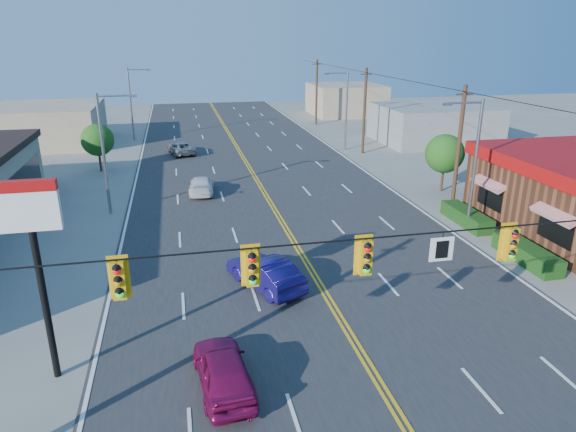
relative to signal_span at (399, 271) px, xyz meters
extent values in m
plane|color=gray|center=(0.12, 0.00, -4.89)|extent=(160.00, 160.00, 0.00)
cube|color=#2D2D30|center=(0.12, 20.00, -4.86)|extent=(20.00, 120.00, 0.06)
cylinder|color=black|center=(0.12, 0.00, 1.11)|extent=(24.00, 0.05, 0.05)
cube|color=white|center=(1.32, 0.00, 0.56)|extent=(0.75, 0.04, 0.75)
cube|color=#D89E0C|center=(-7.88, 0.00, 0.54)|extent=(0.55, 0.34, 1.25)
cube|color=#D89E0C|center=(-4.38, 0.00, 0.54)|extent=(0.55, 0.34, 1.25)
cube|color=#D89E0C|center=(-1.08, 0.00, 0.54)|extent=(0.55, 0.34, 1.25)
cube|color=#D89E0C|center=(3.62, 0.00, 0.54)|extent=(0.55, 0.34, 1.25)
cube|color=#194214|center=(11.62, 12.00, -4.44)|extent=(1.20, 9.00, 0.90)
cylinder|color=black|center=(-10.88, 4.00, -1.89)|extent=(0.24, 0.24, 6.00)
cube|color=white|center=(-10.88, 4.00, 1.31)|extent=(1.90, 0.30, 1.30)
cylinder|color=gray|center=(11.12, 14.00, -0.89)|extent=(0.20, 0.20, 8.00)
cylinder|color=gray|center=(10.02, 14.00, 2.91)|extent=(2.20, 0.12, 0.12)
cube|color=gray|center=(8.92, 14.00, 2.86)|extent=(0.50, 0.25, 0.15)
cylinder|color=gray|center=(11.12, 38.00, -0.89)|extent=(0.20, 0.20, 8.00)
cylinder|color=gray|center=(10.02, 38.00, 2.91)|extent=(2.20, 0.12, 0.12)
cube|color=gray|center=(8.92, 38.00, 2.86)|extent=(0.50, 0.25, 0.15)
cylinder|color=gray|center=(-10.88, 22.00, -0.89)|extent=(0.20, 0.20, 8.00)
cylinder|color=gray|center=(-9.78, 22.00, 2.91)|extent=(2.20, 0.12, 0.12)
cube|color=gray|center=(-8.68, 22.00, 2.86)|extent=(0.50, 0.25, 0.15)
cylinder|color=gray|center=(-10.88, 48.00, -0.89)|extent=(0.20, 0.20, 8.00)
cylinder|color=gray|center=(-9.78, 48.00, 2.91)|extent=(2.20, 0.12, 0.12)
cube|color=gray|center=(-8.68, 48.00, 2.86)|extent=(0.50, 0.25, 0.15)
cylinder|color=#47301E|center=(12.32, 18.00, -0.69)|extent=(0.28, 0.28, 8.40)
cylinder|color=#47301E|center=(12.32, 36.00, -0.69)|extent=(0.28, 0.28, 8.40)
cylinder|color=#47301E|center=(12.32, 54.00, -0.69)|extent=(0.28, 0.28, 8.40)
cylinder|color=#47301E|center=(13.62, 22.00, -3.84)|extent=(0.20, 0.20, 2.10)
sphere|color=#235B19|center=(13.62, 22.00, -1.95)|extent=(2.94, 2.94, 2.94)
cylinder|color=#47301E|center=(-12.88, 34.00, -3.89)|extent=(0.20, 0.20, 2.00)
sphere|color=#235B19|center=(-12.88, 34.00, -2.09)|extent=(2.80, 2.80, 2.80)
cube|color=gray|center=(22.12, 40.00, -2.89)|extent=(12.00, 10.00, 4.00)
cube|color=tan|center=(-19.88, 48.00, -2.79)|extent=(11.00, 12.00, 4.20)
cube|color=tan|center=(19.12, 62.00, -2.69)|extent=(10.00, 10.00, 4.40)
imported|color=maroon|center=(-5.16, 2.00, -4.17)|extent=(2.06, 4.35, 1.44)
imported|color=#160F58|center=(-2.49, 9.02, -4.13)|extent=(3.38, 4.84, 1.51)
imported|color=white|center=(-4.54, 25.20, -4.25)|extent=(2.19, 4.56, 1.28)
imported|color=#9A999E|center=(-5.81, 39.29, -4.25)|extent=(3.11, 4.93, 1.27)
camera|label=1|loc=(-6.14, -12.71, 6.59)|focal=32.00mm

